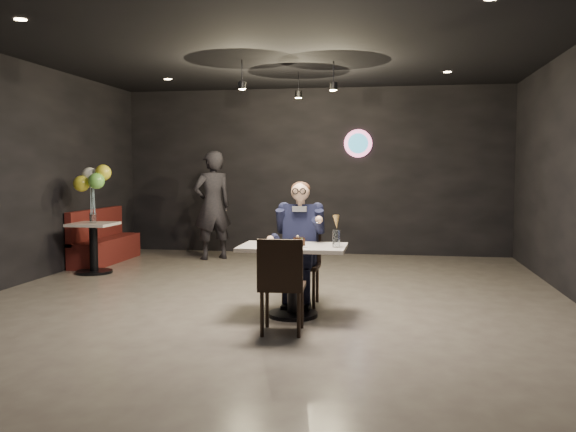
% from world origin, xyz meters
% --- Properties ---
extents(floor, '(9.00, 9.00, 0.00)m').
position_xyz_m(floor, '(0.00, 0.00, 0.00)').
color(floor, slate).
rests_on(floor, ground).
extents(wall_sign, '(0.50, 0.06, 0.50)m').
position_xyz_m(wall_sign, '(0.80, 4.47, 2.00)').
color(wall_sign, pink).
rests_on(wall_sign, floor).
extents(pendant_lights, '(1.40, 1.20, 0.36)m').
position_xyz_m(pendant_lights, '(0.00, 2.00, 2.88)').
color(pendant_lights, black).
rests_on(pendant_lights, floor).
extents(main_table, '(1.10, 0.70, 0.75)m').
position_xyz_m(main_table, '(0.38, -0.32, 0.38)').
color(main_table, silver).
rests_on(main_table, floor).
extents(chair_far, '(0.42, 0.46, 0.92)m').
position_xyz_m(chair_far, '(0.38, 0.23, 0.46)').
color(chair_far, black).
rests_on(chair_far, floor).
extents(chair_near, '(0.45, 0.48, 0.92)m').
position_xyz_m(chair_near, '(0.38, -0.96, 0.46)').
color(chair_near, black).
rests_on(chair_near, floor).
extents(seated_man, '(0.60, 0.80, 1.44)m').
position_xyz_m(seated_man, '(0.38, 0.23, 0.72)').
color(seated_man, black).
rests_on(seated_man, floor).
extents(dessert_plate, '(0.20, 0.20, 0.01)m').
position_xyz_m(dessert_plate, '(0.46, -0.42, 0.76)').
color(dessert_plate, white).
rests_on(dessert_plate, main_table).
extents(cake_slice, '(0.13, 0.12, 0.08)m').
position_xyz_m(cake_slice, '(0.46, -0.40, 0.80)').
color(cake_slice, black).
rests_on(cake_slice, dessert_plate).
extents(mint_leaf, '(0.06, 0.04, 0.01)m').
position_xyz_m(mint_leaf, '(0.48, -0.42, 0.84)').
color(mint_leaf, '#388B2D').
rests_on(mint_leaf, cake_slice).
extents(sundae_glass, '(0.08, 0.08, 0.17)m').
position_xyz_m(sundae_glass, '(0.84, -0.38, 0.84)').
color(sundae_glass, silver).
rests_on(sundae_glass, main_table).
extents(wafer_cone, '(0.09, 0.09, 0.14)m').
position_xyz_m(wafer_cone, '(0.83, -0.34, 1.00)').
color(wafer_cone, tan).
rests_on(wafer_cone, sundae_glass).
extents(booth_bench, '(0.44, 1.77, 0.89)m').
position_xyz_m(booth_bench, '(-3.25, 2.81, 0.44)').
color(booth_bench, '#4F1310').
rests_on(booth_bench, floor).
extents(side_table, '(0.61, 0.61, 0.76)m').
position_xyz_m(side_table, '(-2.95, 1.81, 0.38)').
color(side_table, silver).
rests_on(side_table, floor).
extents(balloon_vase, '(0.10, 0.10, 0.15)m').
position_xyz_m(balloon_vase, '(-2.95, 1.81, 0.82)').
color(balloon_vase, silver).
rests_on(balloon_vase, side_table).
extents(balloon_bunch, '(0.43, 0.43, 0.71)m').
position_xyz_m(balloon_bunch, '(-2.95, 1.81, 1.25)').
color(balloon_bunch, yellow).
rests_on(balloon_bunch, balloon_vase).
extents(passerby, '(0.80, 0.77, 1.85)m').
position_xyz_m(passerby, '(-1.62, 3.48, 0.93)').
color(passerby, black).
rests_on(passerby, floor).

